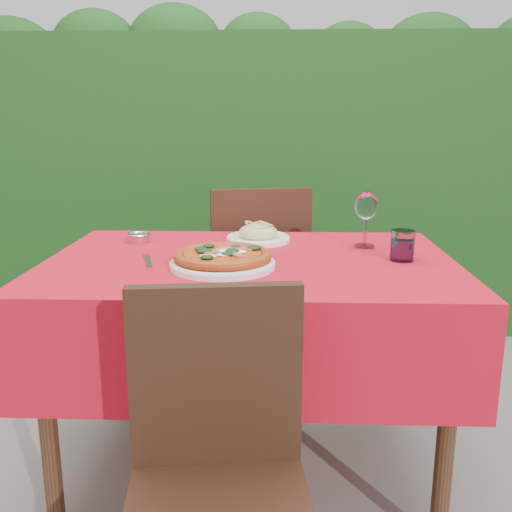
{
  "coord_description": "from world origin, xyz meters",
  "views": [
    {
      "loc": [
        0.08,
        -1.72,
        1.18
      ],
      "look_at": [
        0.02,
        -0.05,
        0.77
      ],
      "focal_mm": 40.0,
      "sensor_mm": 36.0,
      "label": 1
    }
  ],
  "objects_px": {
    "pizza_plate": "(223,259)",
    "wine_glass": "(366,208)",
    "pasta_plate": "(258,235)",
    "chair_near": "(218,461)",
    "steel_ramekin": "(138,238)",
    "fork": "(149,263)",
    "chair_far": "(257,276)",
    "water_glass": "(402,247)"
  },
  "relations": [
    {
      "from": "chair_far",
      "to": "water_glass",
      "type": "distance_m",
      "value": 0.83
    },
    {
      "from": "fork",
      "to": "chair_far",
      "type": "bearing_deg",
      "value": 50.62
    },
    {
      "from": "pizza_plate",
      "to": "wine_glass",
      "type": "distance_m",
      "value": 0.55
    },
    {
      "from": "pasta_plate",
      "to": "fork",
      "type": "distance_m",
      "value": 0.46
    },
    {
      "from": "pizza_plate",
      "to": "fork",
      "type": "xyz_separation_m",
      "value": [
        -0.23,
        0.04,
        -0.02
      ]
    },
    {
      "from": "pasta_plate",
      "to": "wine_glass",
      "type": "height_order",
      "value": "wine_glass"
    },
    {
      "from": "pasta_plate",
      "to": "chair_far",
      "type": "bearing_deg",
      "value": 92.53
    },
    {
      "from": "water_glass",
      "to": "fork",
      "type": "height_order",
      "value": "water_glass"
    },
    {
      "from": "pizza_plate",
      "to": "pasta_plate",
      "type": "height_order",
      "value": "pasta_plate"
    },
    {
      "from": "pizza_plate",
      "to": "steel_ramekin",
      "type": "distance_m",
      "value": 0.48
    },
    {
      "from": "chair_far",
      "to": "pizza_plate",
      "type": "height_order",
      "value": "chair_far"
    },
    {
      "from": "wine_glass",
      "to": "fork",
      "type": "distance_m",
      "value": 0.74
    },
    {
      "from": "chair_far",
      "to": "pizza_plate",
      "type": "distance_m",
      "value": 0.79
    },
    {
      "from": "chair_near",
      "to": "fork",
      "type": "distance_m",
      "value": 0.71
    },
    {
      "from": "chair_near",
      "to": "pasta_plate",
      "type": "xyz_separation_m",
      "value": [
        0.05,
        0.93,
        0.29
      ]
    },
    {
      "from": "fork",
      "to": "steel_ramekin",
      "type": "bearing_deg",
      "value": 92.62
    },
    {
      "from": "chair_far",
      "to": "wine_glass",
      "type": "relative_size",
      "value": 4.74
    },
    {
      "from": "pasta_plate",
      "to": "chair_near",
      "type": "bearing_deg",
      "value": -93.34
    },
    {
      "from": "fork",
      "to": "steel_ramekin",
      "type": "relative_size",
      "value": 2.68
    },
    {
      "from": "steel_ramekin",
      "to": "chair_far",
      "type": "bearing_deg",
      "value": 44.47
    },
    {
      "from": "water_glass",
      "to": "wine_glass",
      "type": "relative_size",
      "value": 0.5
    },
    {
      "from": "pizza_plate",
      "to": "steel_ramekin",
      "type": "relative_size",
      "value": 4.63
    },
    {
      "from": "fork",
      "to": "steel_ramekin",
      "type": "distance_m",
      "value": 0.32
    },
    {
      "from": "fork",
      "to": "water_glass",
      "type": "bearing_deg",
      "value": -11.03
    },
    {
      "from": "chair_far",
      "to": "pasta_plate",
      "type": "distance_m",
      "value": 0.45
    },
    {
      "from": "pasta_plate",
      "to": "water_glass",
      "type": "distance_m",
      "value": 0.52
    },
    {
      "from": "chair_far",
      "to": "water_glass",
      "type": "relative_size",
      "value": 9.56
    },
    {
      "from": "chair_near",
      "to": "steel_ramekin",
      "type": "xyz_separation_m",
      "value": [
        -0.37,
        0.9,
        0.28
      ]
    },
    {
      "from": "water_glass",
      "to": "pizza_plate",
      "type": "bearing_deg",
      "value": -168.89
    },
    {
      "from": "water_glass",
      "to": "wine_glass",
      "type": "xyz_separation_m",
      "value": [
        -0.09,
        0.18,
        0.09
      ]
    },
    {
      "from": "pizza_plate",
      "to": "steel_ramekin",
      "type": "xyz_separation_m",
      "value": [
        -0.33,
        0.34,
        -0.01
      ]
    },
    {
      "from": "chair_far",
      "to": "steel_ramekin",
      "type": "bearing_deg",
      "value": 32.43
    },
    {
      "from": "chair_near",
      "to": "water_glass",
      "type": "height_order",
      "value": "water_glass"
    },
    {
      "from": "chair_near",
      "to": "chair_far",
      "type": "xyz_separation_m",
      "value": [
        0.04,
        1.3,
        0.04
      ]
    },
    {
      "from": "chair_near",
      "to": "pizza_plate",
      "type": "bearing_deg",
      "value": 87.09
    },
    {
      "from": "wine_glass",
      "to": "steel_ramekin",
      "type": "relative_size",
      "value": 2.59
    },
    {
      "from": "chair_near",
      "to": "pizza_plate",
      "type": "xyz_separation_m",
      "value": [
        -0.04,
        0.56,
        0.3
      ]
    },
    {
      "from": "chair_near",
      "to": "wine_glass",
      "type": "bearing_deg",
      "value": 57.04
    },
    {
      "from": "chair_far",
      "to": "wine_glass",
      "type": "xyz_separation_m",
      "value": [
        0.38,
        -0.45,
        0.36
      ]
    },
    {
      "from": "pasta_plate",
      "to": "fork",
      "type": "bearing_deg",
      "value": -134.08
    },
    {
      "from": "chair_far",
      "to": "fork",
      "type": "bearing_deg",
      "value": 54.69
    },
    {
      "from": "chair_near",
      "to": "pasta_plate",
      "type": "height_order",
      "value": "chair_near"
    }
  ]
}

